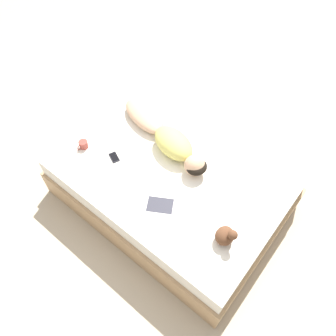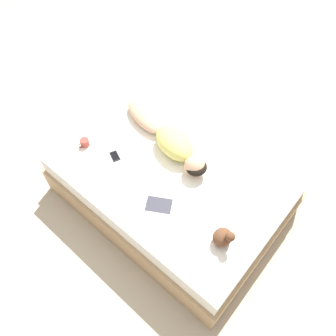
# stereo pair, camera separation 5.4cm
# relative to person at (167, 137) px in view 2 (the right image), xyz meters

# --- Properties ---
(ground_plane) EXTENTS (12.00, 12.00, 0.00)m
(ground_plane) POSITION_rel_person_xyz_m (0.24, 0.25, -0.63)
(ground_plane) COLOR #B7A88E
(bed) EXTENTS (1.58, 2.25, 0.54)m
(bed) POSITION_rel_person_xyz_m (0.24, 0.25, -0.37)
(bed) COLOR tan
(bed) RESTS_ON ground_plane
(person) EXTENTS (0.55, 1.31, 0.22)m
(person) POSITION_rel_person_xyz_m (0.00, 0.00, 0.00)
(person) COLOR tan
(person) RESTS_ON bed
(open_magazine) EXTENTS (0.59, 0.54, 0.01)m
(open_magazine) POSITION_rel_person_xyz_m (0.51, 0.37, -0.09)
(open_magazine) COLOR silver
(open_magazine) RESTS_ON bed
(coffee_mug) EXTENTS (0.13, 0.09, 0.08)m
(coffee_mug) POSITION_rel_person_xyz_m (0.58, -0.63, -0.05)
(coffee_mug) COLOR #993D33
(coffee_mug) RESTS_ON bed
(cell_phone) EXTENTS (0.12, 0.15, 0.01)m
(cell_phone) POSITION_rel_person_xyz_m (0.48, -0.29, -0.09)
(cell_phone) COLOR black
(cell_phone) RESTS_ON bed
(plush_toy) EXTENTS (0.17, 0.18, 0.21)m
(plush_toy) POSITION_rel_person_xyz_m (0.53, 1.06, -0.01)
(plush_toy) COLOR brown
(plush_toy) RESTS_ON bed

